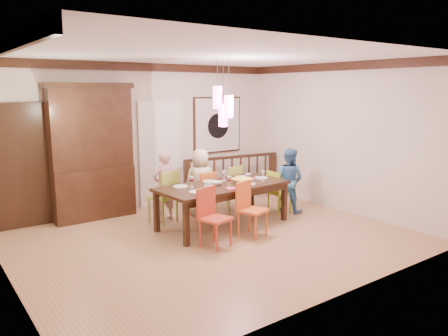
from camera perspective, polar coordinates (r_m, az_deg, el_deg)
floor at (r=7.17m, az=-1.29°, el=-9.19°), size 6.00×6.00×0.00m
ceiling at (r=6.79m, az=-1.39°, el=14.58°), size 6.00×6.00×0.00m
wall_back at (r=8.99m, az=-10.46°, el=4.08°), size 6.00×0.00×6.00m
wall_left at (r=5.71m, az=-26.95°, el=-0.30°), size 0.00×5.00×5.00m
wall_right at (r=8.87m, az=14.85°, el=3.83°), size 0.00×5.00×5.00m
crown_molding at (r=6.78m, az=-1.39°, el=13.91°), size 6.00×5.00×0.16m
panel_door at (r=8.26m, az=-25.39°, el=-0.07°), size 1.04×0.07×2.24m
white_doorway at (r=9.16m, az=-8.31°, el=1.74°), size 0.97×0.05×2.22m
painting at (r=9.85m, az=-0.86°, el=5.64°), size 1.25×0.06×1.25m
pendant_cluster at (r=7.45m, az=-0.13°, el=8.09°), size 0.27×0.21×1.14m
dining_table at (r=7.64m, az=-0.12°, el=-2.70°), size 2.38×1.18×0.75m
chair_far_left at (r=7.94m, az=-8.00°, el=-3.21°), size 0.54×0.54×0.97m
chair_far_mid at (r=8.32m, az=-2.85°, el=-2.93°), size 0.43×0.43×0.86m
chair_far_right at (r=8.72m, az=0.58°, el=-2.15°), size 0.49×0.49×0.90m
chair_near_left at (r=6.67m, az=-1.13°, el=-6.00°), size 0.51×0.51×0.91m
chair_near_mid at (r=7.15m, az=3.76°, el=-4.94°), size 0.51×0.51×0.90m
chair_end_right at (r=8.56m, az=7.29°, el=-2.73°), size 0.39×0.39×0.83m
china_hutch at (r=8.39m, az=-16.94°, el=2.04°), size 1.59×0.46×2.50m
balustrade at (r=9.61m, az=1.06°, el=-1.10°), size 2.29×0.36×0.96m
person_far_left at (r=8.02m, az=-7.89°, el=-2.34°), size 0.52×0.39×1.31m
person_far_mid at (r=8.36m, az=-3.10°, el=-1.84°), size 0.71×0.56×1.28m
person_end_right at (r=8.65m, az=8.45°, el=-1.58°), size 0.67×0.75×1.27m
serving_bowl at (r=7.71m, az=2.38°, el=-1.70°), size 0.38×0.38×0.09m
small_bowl at (r=7.57m, az=-0.94°, el=-1.99°), size 0.25×0.25×0.06m
cup_left at (r=7.20m, az=-2.05°, el=-2.47°), size 0.16×0.16×0.11m
cup_right at (r=8.08m, az=3.20°, el=-1.09°), size 0.12×0.12×0.10m
plate_far_left at (r=7.46m, az=-5.69°, el=-2.42°), size 0.26×0.26×0.01m
plate_far_mid at (r=7.85m, az=-1.86°, el=-1.75°), size 0.26×0.26×0.01m
plate_far_right at (r=8.25m, az=2.44°, el=-1.16°), size 0.26×0.26×0.01m
plate_near_left at (r=7.05m, az=-3.55°, el=-3.13°), size 0.26×0.26×0.01m
plate_near_mid at (r=7.64m, az=3.16°, el=-2.09°), size 0.26×0.26×0.01m
plate_end_right at (r=8.19m, az=4.93°, el=-1.28°), size 0.26×0.26×0.01m
wine_glass_a at (r=7.39m, az=-4.22°, el=-1.82°), size 0.08×0.08×0.19m
wine_glass_b at (r=7.91m, az=-0.00°, el=-1.00°), size 0.08×0.08×0.19m
wine_glass_c at (r=7.38m, az=0.69°, el=-1.82°), size 0.08×0.08×0.19m
wine_glass_d at (r=7.91m, az=5.12°, el=-1.04°), size 0.08×0.08×0.19m
napkin at (r=7.27m, az=0.98°, el=-2.71°), size 0.18×0.14×0.01m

